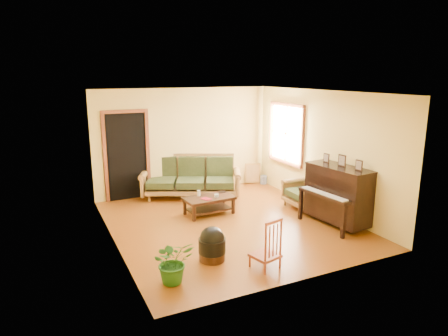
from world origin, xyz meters
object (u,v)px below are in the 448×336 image
piano (338,196)px  footstool (212,248)px  coffee_table (209,206)px  ceramic_crock (263,180)px  armchair (304,189)px  red_chair (265,243)px  sofa (191,177)px  potted_plant (173,261)px

piano → footstool: 2.93m
coffee_table → ceramic_crock: size_ratio=4.59×
armchair → footstool: armchair is taller
coffee_table → red_chair: bearing=-94.0°
sofa → armchair: sofa is taller
sofa → coffee_table: 1.35m
red_chair → ceramic_crock: bearing=44.9°
ceramic_crock → piano: bearing=-93.9°
ceramic_crock → potted_plant: size_ratio=0.35×
coffee_table → potted_plant: size_ratio=1.60×
coffee_table → footstool: size_ratio=2.37×
sofa → potted_plant: bearing=-89.8°
coffee_table → potted_plant: potted_plant is taller
piano → armchair: bearing=83.8°
coffee_table → sofa: bearing=86.0°
coffee_table → red_chair: size_ratio=1.27×
red_chair → coffee_table: bearing=71.7°
sofa → piano: piano is taller
footstool → red_chair: bearing=-43.0°
footstool → ceramic_crock: bearing=48.9°
footstool → red_chair: red_chair is taller
armchair → red_chair: (-2.26, -2.06, -0.02)m
red_chair → ceramic_crock: 4.84m
armchair → sofa: bearing=139.7°
sofa → red_chair: (-0.27, -3.90, -0.09)m
footstool → potted_plant: (-0.79, -0.40, 0.12)m
sofa → red_chair: 3.91m
potted_plant → sofa: bearing=65.5°
coffee_table → red_chair: (-0.18, -2.59, 0.22)m
piano → ceramic_crock: bearing=80.5°
coffee_table → armchair: (2.08, -0.53, 0.24)m
coffee_table → red_chair: 2.61m
piano → ceramic_crock: (0.22, 3.18, -0.48)m
footstool → coffee_table: bearing=67.9°
potted_plant → red_chair: bearing=-7.5°
sofa → red_chair: bearing=-69.3°
armchair → red_chair: armchair is taller
sofa → potted_plant: (-1.69, -3.71, -0.17)m
coffee_table → footstool: footstool is taller
coffee_table → piano: 2.66m
sofa → footstool: sofa is taller
red_chair → footstool: bearing=122.7°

